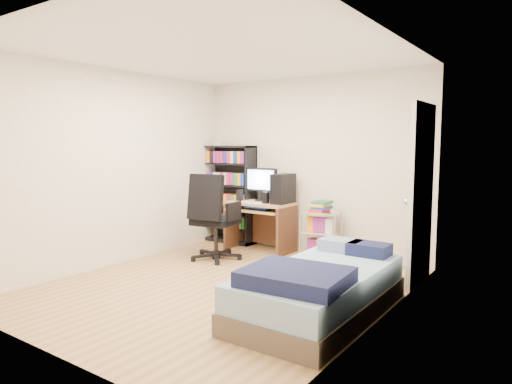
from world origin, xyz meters
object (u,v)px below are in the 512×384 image
Objects in this scene: media_shelf at (230,193)px; office_chair at (214,233)px; computer_desk at (267,207)px; bed at (319,289)px.

media_shelf is 1.21m from office_chair.
computer_desk is 2.59m from bed.
computer_desk is 1.03× the size of office_chair.
computer_desk is 0.95m from office_chair.
office_chair is at bearing -108.79° from computer_desk.
computer_desk is at bearing -10.62° from media_shelf.
computer_desk reaches higher than office_chair.
bed is (2.08, -0.98, -0.13)m from office_chair.
office_chair is 2.30m from bed.
media_shelf is at bearing 169.38° from computer_desk.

